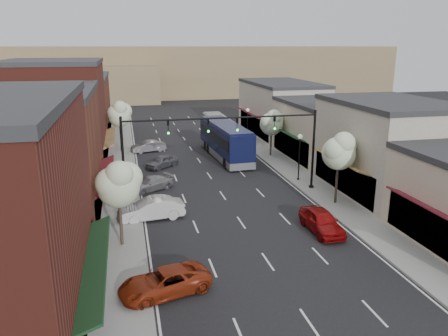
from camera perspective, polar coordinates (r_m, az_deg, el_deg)
ground at (r=29.69m, az=3.27°, el=-8.60°), size 160.00×160.00×0.00m
sidewalk_left at (r=46.10m, az=-13.33°, el=0.01°), size 2.80×73.00×0.15m
sidewalk_right at (r=48.80m, az=6.77°, el=1.19°), size 2.80×73.00×0.15m
curb_left at (r=46.09m, az=-11.60°, el=0.11°), size 0.25×73.00×0.17m
curb_right at (r=48.36m, az=5.20°, el=1.11°), size 0.25×73.00×0.17m
bldg_left_midnear at (r=33.50m, az=-23.83°, el=1.31°), size 10.14×14.10×9.40m
bldg_left_midfar at (r=46.93m, az=-20.92°, el=6.34°), size 10.14×14.10×10.90m
bldg_left_far at (r=62.83m, az=-18.92°, el=7.50°), size 10.14×18.10×8.40m
bldg_right_midnear at (r=39.33m, az=20.43°, el=2.52°), size 9.14×12.10×7.90m
bldg_right_midfar at (r=49.70m, az=12.86°, el=4.82°), size 9.14×12.10×6.40m
bldg_right_far at (r=62.36m, az=7.37°, el=7.69°), size 9.14×16.10×7.40m
hill_far at (r=116.38m, az=-9.29°, el=12.44°), size 120.00×30.00×12.00m
hill_near at (r=105.72m, az=-22.63°, el=10.07°), size 50.00×20.00×8.00m
signal_mast_right at (r=37.24m, az=8.32°, el=3.78°), size 8.22×0.46×7.00m
signal_mast_left at (r=34.86m, az=-9.23°, el=2.93°), size 8.22×0.46×7.00m
tree_right_near at (r=34.79m, az=14.90°, el=2.29°), size 2.85×2.65×5.95m
tree_right_far at (r=49.30m, az=6.29°, el=6.01°), size 2.85×2.65×5.43m
tree_left_near at (r=27.12m, az=-13.57°, el=-1.88°), size 2.85×2.65×5.69m
tree_left_far at (r=52.47m, az=-13.48°, el=6.94°), size 2.85×2.65×6.13m
lamp_post_near at (r=40.66m, az=9.84°, el=2.39°), size 0.44×0.44×4.44m
lamp_post_far at (r=56.88m, az=3.09°, el=6.37°), size 0.44×0.44×4.44m
coach_bus at (r=48.96m, az=0.15°, el=3.68°), size 3.47×12.80×3.87m
red_hatchback at (r=30.42m, az=12.63°, el=-6.79°), size 1.84×4.52×1.54m
parked_car_a at (r=23.04m, az=-7.77°, el=-14.55°), size 5.12×3.39×1.31m
parked_car_b at (r=32.23m, az=-9.49°, el=-5.28°), size 4.91×2.18×1.57m
parked_car_c at (r=38.59m, az=-9.55°, el=-2.04°), size 4.41×3.38×1.19m
parked_car_d at (r=45.59m, az=-8.10°, el=0.85°), size 3.88×3.65×1.30m
parked_car_e at (r=52.64m, az=-9.86°, el=2.80°), size 4.27×2.37×1.33m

